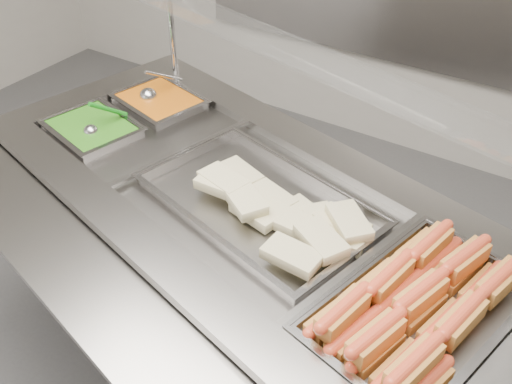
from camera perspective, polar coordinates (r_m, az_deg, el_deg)
The scene contains 11 objects.
steam_counter at distance 2.19m, azimuth -0.98°, elevation -10.01°, with size 2.19×1.37×0.97m.
tray_rail at distance 1.67m, azimuth -15.46°, elevation -9.22°, with size 1.95×0.85×0.06m.
sneeze_guard at distance 1.80m, azimuth 4.44°, elevation 13.36°, with size 1.81×0.74×0.48m.
pan_hotdogs at distance 1.59m, azimuth 15.89°, elevation -12.05°, with size 0.50×0.67×0.11m.
pan_wraps at distance 1.84m, azimuth 0.23°, elevation -1.46°, with size 0.82×0.60×0.08m.
pan_beans at distance 2.43m, azimuth -9.57°, elevation 8.22°, with size 0.38×0.33×0.11m.
pan_peas at distance 2.30m, azimuth -15.94°, elevation 5.39°, with size 0.38×0.33×0.11m.
hotdogs_in_buns at distance 1.54m, azimuth 15.65°, elevation -10.69°, with size 0.42×0.61×0.13m.
tortilla_wraps at distance 1.76m, azimuth 2.94°, elevation -2.02°, with size 0.62×0.40×0.08m.
ladle at distance 2.43m, azimuth -10.60°, elevation 9.49°, with size 0.09×0.21×0.15m.
serving_spoon at distance 2.24m, azimuth -15.87°, elevation 6.18°, with size 0.08×0.19×0.15m.
Camera 1 is at (0.87, -0.75, 2.10)m, focal length 40.00 mm.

